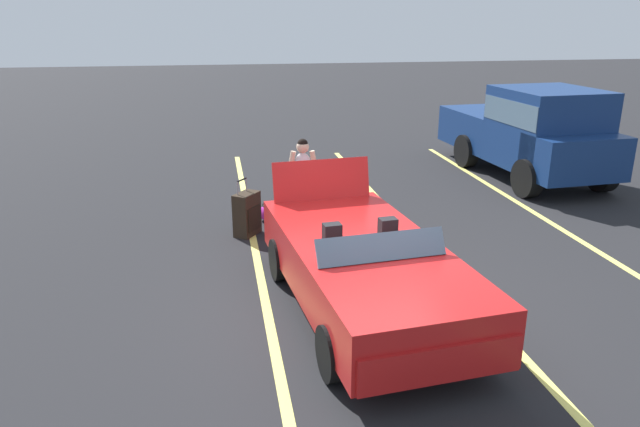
% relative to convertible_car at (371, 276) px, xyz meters
% --- Properties ---
extents(ground_plane, '(80.00, 80.00, 0.00)m').
position_rel_convertible_car_xyz_m(ground_plane, '(-0.20, -0.02, -0.59)').
color(ground_plane, black).
extents(lot_line_near, '(18.00, 0.12, 0.01)m').
position_rel_convertible_car_xyz_m(lot_line_near, '(-0.20, -1.24, -0.59)').
color(lot_line_near, '#EAE066').
rests_on(lot_line_near, ground_plane).
extents(lot_line_mid, '(18.00, 0.12, 0.01)m').
position_rel_convertible_car_xyz_m(lot_line_mid, '(-0.20, 1.46, -0.59)').
color(lot_line_mid, '#EAE066').
rests_on(lot_line_mid, ground_plane).
extents(convertible_car, '(4.30, 2.17, 1.54)m').
position_rel_convertible_car_xyz_m(convertible_car, '(0.00, 0.00, 0.00)').
color(convertible_car, red).
rests_on(convertible_car, ground_plane).
extents(suitcase_large_black, '(0.55, 0.51, 0.98)m').
position_rel_convertible_car_xyz_m(suitcase_large_black, '(-3.28, -1.31, -0.22)').
color(suitcase_large_black, '#2D2319').
rests_on(suitcase_large_black, ground_plane).
extents(suitcase_medium_bright, '(0.27, 0.41, 0.98)m').
position_rel_convertible_car_xyz_m(suitcase_medium_bright, '(-4.42, -0.05, -0.28)').
color(suitcase_medium_bright, '#991E8C').
rests_on(suitcase_medium_bright, ground_plane).
extents(suitcase_small_carryon, '(0.37, 0.39, 0.76)m').
position_rel_convertible_car_xyz_m(suitcase_small_carryon, '(-3.39, 0.23, -0.34)').
color(suitcase_small_carryon, '#1E479E').
rests_on(suitcase_small_carryon, ground_plane).
extents(duffel_bag, '(0.65, 0.67, 0.34)m').
position_rel_convertible_car_xyz_m(duffel_bag, '(-3.84, -0.82, -0.43)').
color(duffel_bag, '#991E8C').
rests_on(duffel_bag, ground_plane).
extents(traveler_person, '(0.25, 0.61, 1.65)m').
position_rel_convertible_car_xyz_m(traveler_person, '(-3.21, -0.35, 0.34)').
color(traveler_person, black).
rests_on(traveler_person, ground_plane).
extents(parked_pickup_truck_near, '(5.12, 2.31, 2.10)m').
position_rel_convertible_car_xyz_m(parked_pickup_truck_near, '(-5.85, 5.31, 0.51)').
color(parked_pickup_truck_near, navy).
rests_on(parked_pickup_truck_near, ground_plane).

